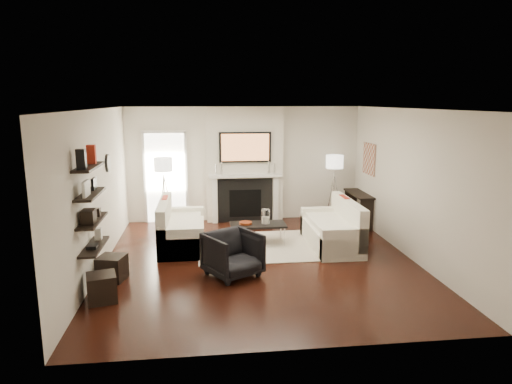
{
  "coord_description": "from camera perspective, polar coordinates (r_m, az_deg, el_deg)",
  "views": [
    {
      "loc": [
        -0.99,
        -7.73,
        2.84
      ],
      "look_at": [
        0.0,
        0.6,
        1.15
      ],
      "focal_mm": 32.0,
      "sensor_mm": 36.0,
      "label": 1
    }
  ],
  "objects": [
    {
      "name": "decor_magfile_a",
      "position": [
        6.62,
        -21.01,
        3.83
      ],
      "size": [
        0.12,
        0.1,
        0.28
      ],
      "primitive_type": "cube",
      "color": "black",
      "rests_on": "shelf_top"
    },
    {
      "name": "lamp_right_leg_b",
      "position": [
        10.92,
        9.24,
        -0.6
      ],
      "size": [
        0.14,
        0.22,
        1.23
      ],
      "primitive_type": "cylinder",
      "rotation": [
        0.18,
        0.0,
        0.52
      ],
      "color": "silver",
      "rests_on": "floor"
    },
    {
      "name": "loveseat_left_arm_s",
      "position": [
        9.92,
        -9.02,
        -3.59
      ],
      "size": [
        0.85,
        0.18,
        0.6
      ],
      "primitive_type": "cube",
      "color": "white",
      "rests_on": "floor"
    },
    {
      "name": "lamp_left_leg_b",
      "position": [
        10.54,
        -11.6,
        -1.12
      ],
      "size": [
        0.14,
        0.22,
        1.23
      ],
      "primitive_type": "cylinder",
      "rotation": [
        0.18,
        0.0,
        0.52
      ],
      "color": "silver",
      "rests_on": "floor"
    },
    {
      "name": "shelf_top",
      "position": [
        6.99,
        -20.21,
        2.95
      ],
      "size": [
        0.25,
        1.0,
        0.04
      ],
      "primitive_type": "cube",
      "color": "black",
      "rests_on": "wall_left"
    },
    {
      "name": "lamp_right_leg_c",
      "position": [
        10.74,
        9.52,
        -0.81
      ],
      "size": [
        0.14,
        0.22,
        1.23
      ],
      "primitive_type": "cylinder",
      "rotation": [
        0.18,
        0.0,
        2.62
      ],
      "color": "silver",
      "rests_on": "floor"
    },
    {
      "name": "mantel_pilaster_l",
      "position": [
        10.7,
        -5.17,
        -1.02
      ],
      "size": [
        0.12,
        0.08,
        1.1
      ],
      "primitive_type": "cube",
      "color": "white",
      "rests_on": "floor"
    },
    {
      "name": "candlestick_l_short",
      "position": [
        10.56,
        -5.03,
        2.82
      ],
      "size": [
        0.04,
        0.04,
        0.24
      ],
      "primitive_type": "cylinder",
      "color": "silver",
      "rests_on": "mantel_shelf"
    },
    {
      "name": "loveseat_right_base",
      "position": [
        9.16,
        9.38,
        -5.46
      ],
      "size": [
        0.85,
        1.8,
        0.42
      ],
      "primitive_type": "cube",
      "color": "white",
      "rests_on": "floor"
    },
    {
      "name": "lamp_left_leg_a",
      "position": [
        10.43,
        -10.74,
        -1.22
      ],
      "size": [
        0.25,
        0.02,
        1.23
      ],
      "primitive_type": "cylinder",
      "rotation": [
        0.18,
        0.0,
        4.71
      ],
      "color": "silver",
      "rests_on": "floor"
    },
    {
      "name": "loveseat_left_base",
      "position": [
        9.17,
        -9.19,
        -5.44
      ],
      "size": [
        0.85,
        1.8,
        0.42
      ],
      "primitive_type": "cube",
      "color": "white",
      "rests_on": "floor"
    },
    {
      "name": "lamp_right_leg_a",
      "position": [
        10.88,
        10.21,
        -0.68
      ],
      "size": [
        0.25,
        0.02,
        1.23
      ],
      "primitive_type": "cylinder",
      "rotation": [
        0.18,
        0.0,
        4.71
      ],
      "color": "silver",
      "rests_on": "floor"
    },
    {
      "name": "pillow_right_charcoal",
      "position": [
        8.85,
        12.11,
        -2.74
      ],
      "size": [
        0.1,
        0.4,
        0.4
      ],
      "primitive_type": "cube",
      "color": "black",
      "rests_on": "loveseat_right_cushion"
    },
    {
      "name": "console_top",
      "position": [
        10.74,
        12.73,
        -0.23
      ],
      "size": [
        0.35,
        1.2,
        0.04
      ],
      "primitive_type": "cube",
      "color": "black",
      "rests_on": "floor"
    },
    {
      "name": "loveseat_right_arm_n",
      "position": [
        8.39,
        10.93,
        -6.45
      ],
      "size": [
        0.85,
        0.18,
        0.6
      ],
      "primitive_type": "cube",
      "color": "white",
      "rests_on": "floor"
    },
    {
      "name": "decor_box_small",
      "position": [
        7.32,
        -19.47,
        -2.42
      ],
      "size": [
        0.15,
        0.12,
        0.12
      ],
      "primitive_type": "cube",
      "color": "black",
      "rests_on": "shelf_lower"
    },
    {
      "name": "decor_box_tall",
      "position": [
        7.51,
        -19.1,
        -4.97
      ],
      "size": [
        0.1,
        0.1,
        0.18
      ],
      "primitive_type": "cube",
      "color": "white",
      "rests_on": "shelf_bottom"
    },
    {
      "name": "rug",
      "position": [
        9.11,
        1.06,
        -6.75
      ],
      "size": [
        2.6,
        2.0,
        0.01
      ],
      "primitive_type": "cube",
      "color": "#BDB09B",
      "rests_on": "floor"
    },
    {
      "name": "coffee_leg_ne",
      "position": [
        9.05,
        3.58,
        -5.66
      ],
      "size": [
        0.02,
        0.02,
        0.38
      ],
      "primitive_type": "cylinder",
      "color": "silver",
      "rests_on": "floor"
    },
    {
      "name": "candlestick_r_tall",
      "position": [
        10.66,
        1.6,
        3.1
      ],
      "size": [
        0.04,
        0.04,
        0.3
      ],
      "primitive_type": "cylinder",
      "color": "silver",
      "rests_on": "mantel_shelf"
    },
    {
      "name": "hurricane_glass",
      "position": [
        9.11,
        1.19,
        -3.12
      ],
      "size": [
        0.17,
        0.17,
        0.31
      ],
      "primitive_type": "cylinder",
      "color": "white",
      "rests_on": "coffee_table"
    },
    {
      "name": "loveseat_left_arm_n",
      "position": [
        8.37,
        -9.42,
        -6.45
      ],
      "size": [
        0.85,
        0.18,
        0.6
      ],
      "primitive_type": "cube",
      "color": "white",
      "rests_on": "floor"
    },
    {
      "name": "pillow_left_charcoal",
      "position": [
        8.76,
        -11.56,
        -2.85
      ],
      "size": [
        0.1,
        0.4,
        0.4
      ],
      "primitive_type": "cube",
      "color": "black",
      "rests_on": "loveseat_left_cushion"
    },
    {
      "name": "lamp_left_shade",
      "position": [
        10.29,
        -11.53,
        3.39
      ],
      "size": [
        0.4,
        0.4,
        0.3
      ],
      "primitive_type": "cylinder",
      "color": "white",
      "rests_on": "lamp_left_post"
    },
    {
      "name": "tv_body",
      "position": [
        10.55,
        -1.37,
        5.62
      ],
      "size": [
        1.2,
        0.06,
        0.7
      ],
      "primitive_type": "cube",
      "color": "black",
      "rests_on": "chimney_breast"
    },
    {
      "name": "wall_art",
      "position": [
        10.55,
        13.96,
        4.03
      ],
      "size": [
        0.03,
        0.7,
        0.7
      ],
      "primitive_type": "cube",
      "color": "#AA7455",
      "rests_on": "wall_right"
    },
    {
      "name": "door_trim_r",
      "position": [
        10.85,
        -8.69,
        1.76
      ],
      "size": [
        0.06,
        0.06,
        2.16
      ],
      "primitive_type": "cube",
      "color": "white",
      "rests_on": "floor"
    },
    {
      "name": "candlestick_l_tall",
      "position": [
        10.56,
        -4.32,
        3.0
      ],
      "size": [
        0.04,
        0.04,
        0.3
      ],
      "primitive_type": "cylinder",
      "color": "silver",
      "rests_on": "mantel_shelf"
    },
    {
      "name": "pillow_right_orange",
      "position": [
        9.4,
        10.94,
        -1.8
      ],
      "size": [
        0.1,
        0.42,
        0.42
      ],
      "primitive_type": "cube",
      "color": "#AC2715",
      "rests_on": "loveseat_right_cushion"
    },
    {
      "name": "candlestick_r_short",
      "position": [
        10.68,
        2.29,
        2.96
      ],
      "size": [
        0.04,
        0.04,
        0.24
      ],
      "primitive_type": "cylinder",
      "color": "silver",
      "rests_on": "mantel_shelf"
    },
    {
      "name": "decor_books",
      "position": [
        7.14,
        -19.77,
        -6.41
      ],
      "size": [
        0.14,
        0.2,
        0.05
      ],
      "primitive_type": "cube",
      "color": "black",
      "rests_on": "shelf_bottom"
    },
    {
      "name": "ottoman_near",
      "position": [
        7.77,
        -17.55,
        -9.05
      ],
      "size": [
        0.49,
        0.49,
        0.4
      ],
      "primitive_type": "cube",
      "rotation": [
        0.0,
        0.0,
        -0.25
      ],
      "color": "black",
      "rests_on": "floor"
    },
    {
      "name": "hurricane_candle",
      "position": [
        9.12,
        1.19,
        -3.51
      ],
      "size": [
        0.1,
        0.1,
        0.15
      ],
      "primitive_type": "cylinder",
      "color": "white",
      "rests_on": "coffee_table"
    },
    {
      "name": "shelf_lower",
      "position": [
        7.14,
        -19.77,
        -3.41
      ],
      "size": [
        0.25,
        1.0,
        0.04
      ],
      "primitive_type": "cube",
      "color": "black",
      "rests_on": "wall_left"
    },
    {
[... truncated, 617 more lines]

